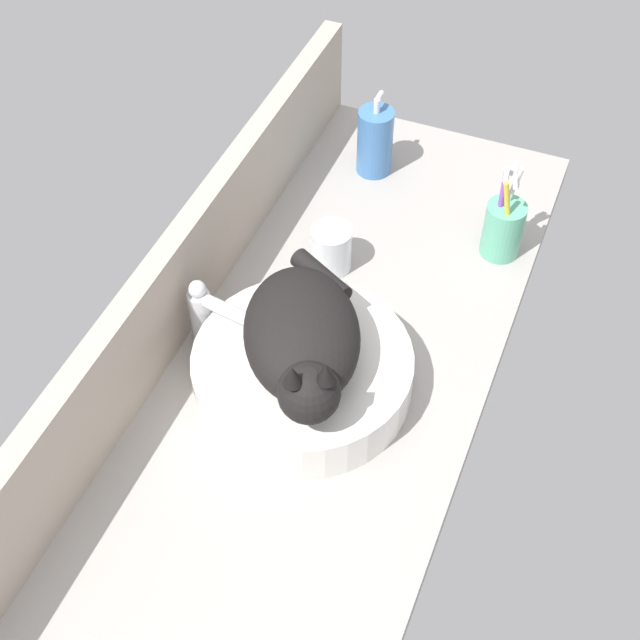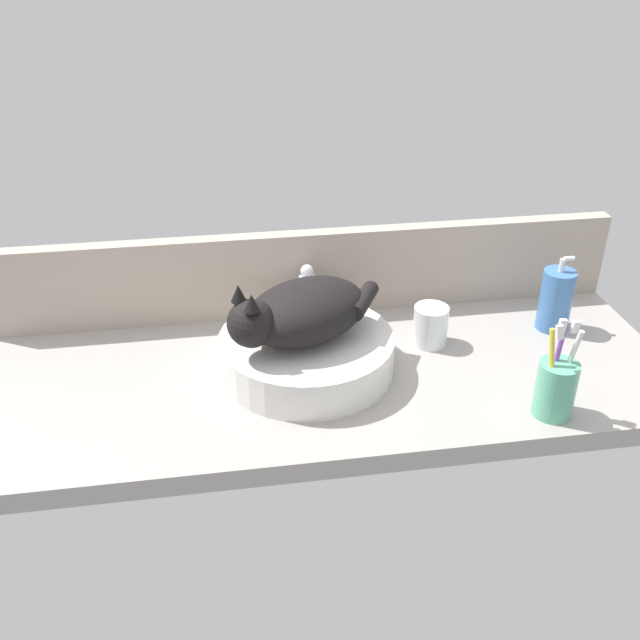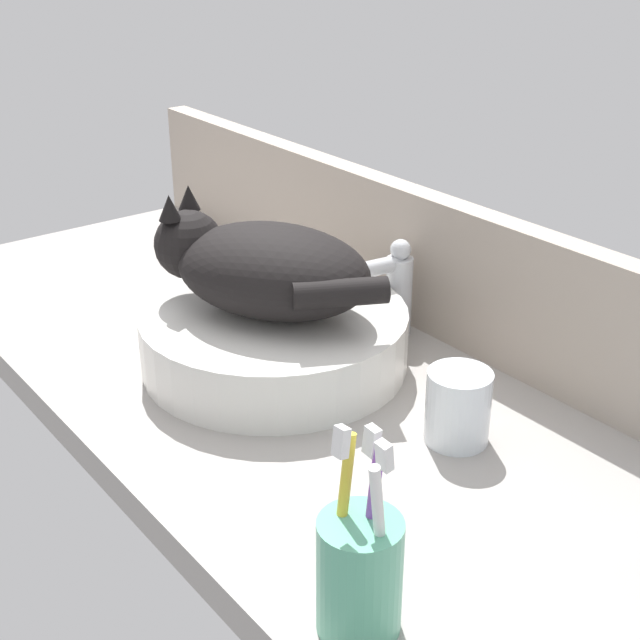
# 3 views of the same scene
# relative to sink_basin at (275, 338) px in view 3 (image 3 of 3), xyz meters

# --- Properties ---
(ground_plane) EXTENTS (1.36, 0.52, 0.04)m
(ground_plane) POSITION_rel_sink_basin_xyz_m (0.04, -0.01, -0.06)
(ground_plane) COLOR #9E9993
(backsplash_panel) EXTENTS (1.36, 0.04, 0.19)m
(backsplash_panel) POSITION_rel_sink_basin_xyz_m (0.04, 0.23, 0.06)
(backsplash_panel) COLOR #AD9E8E
(backsplash_panel) RESTS_ON ground_plane
(sink_basin) EXTENTS (0.34, 0.34, 0.08)m
(sink_basin) POSITION_rel_sink_basin_xyz_m (0.00, 0.00, 0.00)
(sink_basin) COLOR silver
(sink_basin) RESTS_ON ground_plane
(cat) EXTENTS (0.30, 0.27, 0.14)m
(cat) POSITION_rel_sink_basin_xyz_m (-0.01, -0.01, 0.10)
(cat) COLOR black
(cat) RESTS_ON sink_basin
(faucet) EXTENTS (0.04, 0.12, 0.14)m
(faucet) POSITION_rel_sink_basin_xyz_m (0.03, 0.17, 0.04)
(faucet) COLOR silver
(faucet) RESTS_ON ground_plane
(toothbrush_cup) EXTENTS (0.07, 0.07, 0.19)m
(toothbrush_cup) POSITION_rel_sink_basin_xyz_m (0.41, -0.21, 0.02)
(toothbrush_cup) COLOR #5BB28E
(toothbrush_cup) RESTS_ON ground_plane
(water_glass) EXTENTS (0.07, 0.07, 0.08)m
(water_glass) POSITION_rel_sink_basin_xyz_m (0.26, 0.06, -0.00)
(water_glass) COLOR white
(water_glass) RESTS_ON ground_plane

